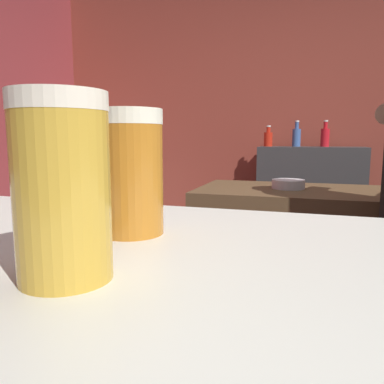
# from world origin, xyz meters

# --- Properties ---
(wall_back) EXTENTS (5.20, 0.10, 2.70)m
(wall_back) POSITION_xyz_m (0.00, 2.20, 1.35)
(wall_back) COLOR brown
(wall_back) RESTS_ON ground
(back_shelf) EXTENTS (0.85, 0.36, 1.11)m
(back_shelf) POSITION_xyz_m (-0.14, 1.92, 0.56)
(back_shelf) COLOR #363637
(back_shelf) RESTS_ON ground
(mini_fridge) EXTENTS (0.66, 0.58, 1.02)m
(mini_fridge) POSITION_xyz_m (-2.02, 1.75, 0.51)
(mini_fridge) COLOR white
(mini_fridge) RESTS_ON ground
(mixing_bowl) EXTENTS (0.17, 0.17, 0.05)m
(mixing_bowl) POSITION_xyz_m (-0.25, 0.62, 0.95)
(mixing_bowl) COLOR silver
(mixing_bowl) RESTS_ON prep_counter
(pint_glass_near) EXTENTS (0.07, 0.07, 0.15)m
(pint_glass_near) POSITION_xyz_m (-0.33, -1.11, 1.14)
(pint_glass_near) COLOR gold
(pint_glass_near) RESTS_ON bar_counter
(pint_glass_far) EXTENTS (0.08, 0.08, 0.14)m
(pint_glass_far) POSITION_xyz_m (-0.34, -0.96, 1.14)
(pint_glass_far) COLOR #BB7021
(pint_glass_far) RESTS_ON bar_counter
(bottle_soy) EXTENTS (0.07, 0.07, 0.18)m
(bottle_soy) POSITION_xyz_m (-0.50, 1.96, 1.18)
(bottle_soy) COLOR red
(bottle_soy) RESTS_ON back_shelf
(bottle_vinegar) EXTENTS (0.07, 0.07, 0.22)m
(bottle_vinegar) POSITION_xyz_m (-0.27, 1.99, 1.19)
(bottle_vinegar) COLOR #3C5F9C
(bottle_vinegar) RESTS_ON back_shelf
(bottle_olive_oil) EXTENTS (0.07, 0.07, 0.22)m
(bottle_olive_oil) POSITION_xyz_m (-0.04, 1.99, 1.19)
(bottle_olive_oil) COLOR red
(bottle_olive_oil) RESTS_ON back_shelf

